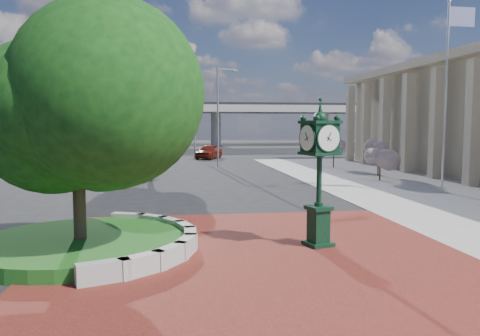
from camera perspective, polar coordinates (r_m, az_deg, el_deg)
name	(u,v)px	position (r m, az deg, el deg)	size (l,w,h in m)	color
ground	(249,245)	(14.61, 1.08, -9.42)	(200.00, 200.00, 0.00)	black
plaza	(254,254)	(13.66, 1.74, -10.39)	(12.00, 12.00, 0.04)	maroon
planter_wall	(160,240)	(14.39, -9.75, -8.62)	(2.96, 6.77, 0.54)	#9E9B93
grass_bed	(81,245)	(14.67, -18.84, -8.84)	(6.10, 6.10, 0.40)	#194513
overpass	(186,109)	(84.03, -6.54, 7.18)	(90.00, 12.00, 7.50)	#9E9B93
tree_planter	(77,124)	(14.24, -19.27, 5.06)	(5.20, 5.20, 6.33)	#38281C
tree_street	(148,132)	(32.02, -11.10, 4.34)	(4.40, 4.40, 5.45)	#38281C
post_clock	(319,167)	(14.25, 9.65, 0.11)	(1.12, 1.12, 4.44)	black
parked_car	(209,152)	(51.44, -3.81, 2.02)	(1.87, 4.65, 1.58)	#5E170D
flagpole_b	(446,95)	(27.84, 23.78, 8.09)	(1.62, 0.18, 10.32)	silver
street_lamp_near	(220,109)	(41.25, -2.46, 7.14)	(1.90, 0.67, 8.62)	slate
street_lamp_far	(196,111)	(53.09, -5.35, 6.96)	(2.02, 0.31, 9.01)	slate
shrub_near	(380,157)	(32.18, 16.73, 1.29)	(1.20, 1.20, 2.20)	#38281C
shrub_mid	(378,154)	(35.23, 16.52, 1.62)	(1.20, 1.20, 2.20)	#38281C
shrub_far	(334,149)	(41.21, 11.36, 2.24)	(1.20, 1.20, 2.20)	#38281C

